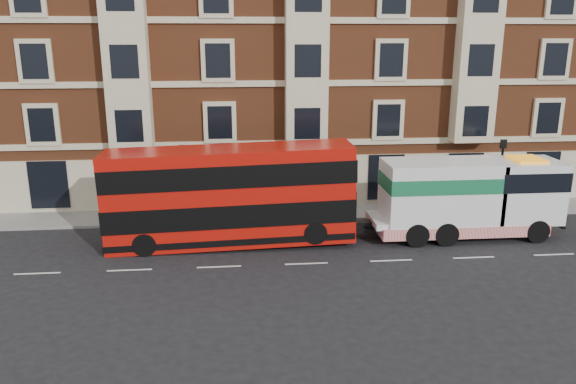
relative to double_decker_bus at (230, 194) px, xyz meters
name	(u,v)px	position (x,y,z in m)	size (l,w,h in m)	color
ground	(306,264)	(3.45, -2.93, -2.60)	(120.00, 120.00, 0.00)	black
sidewalk	(291,213)	(3.45, 4.57, -2.53)	(90.00, 3.00, 0.15)	slate
victorian_terrace	(287,37)	(3.95, 12.07, 7.46)	(45.00, 12.00, 20.40)	brown
lamp_post_west	(183,178)	(-2.55, 3.27, 0.07)	(0.35, 0.15, 4.35)	black
lamp_post_east	(501,171)	(15.45, 3.27, 0.07)	(0.35, 0.15, 4.35)	black
double_decker_bus	(230,194)	(0.00, 0.00, 0.00)	(12.13, 2.79, 4.91)	#B4110A
tow_truck	(465,197)	(12.06, 0.00, -0.46)	(9.72, 2.87, 4.05)	white
pedestrian	(145,201)	(-4.91, 4.41, -1.52)	(0.68, 0.45, 1.87)	#1B1F36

